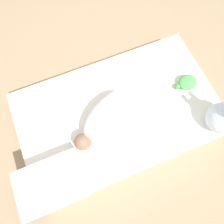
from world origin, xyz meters
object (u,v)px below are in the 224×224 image
object	(u,v)px
pillow	(52,184)
bunny_plush	(224,117)
turtle_plush	(187,83)
swaddled_baby	(102,117)

from	to	relation	value
pillow	bunny_plush	size ratio (longest dim) A/B	1.07
turtle_plush	swaddled_baby	bearing A→B (deg)	2.00
pillow	bunny_plush	distance (m)	1.13
bunny_plush	turtle_plush	xyz separation A→B (m)	(0.05, -0.33, -0.09)
pillow	turtle_plush	distance (m)	1.12
swaddled_baby	turtle_plush	size ratio (longest dim) A/B	2.80
bunny_plush	turtle_plush	distance (m)	0.34
swaddled_baby	bunny_plush	world-z (taller)	bunny_plush
swaddled_baby	pillow	distance (m)	0.50
swaddled_baby	pillow	size ratio (longest dim) A/B	1.15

